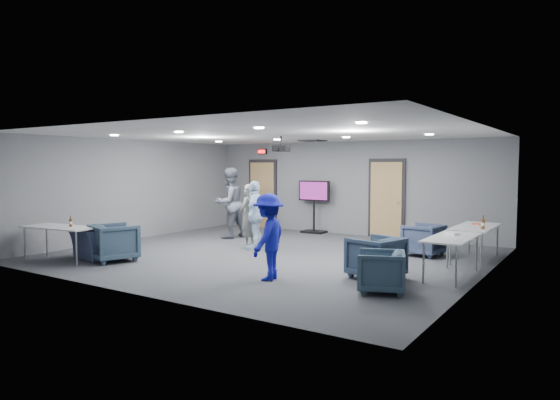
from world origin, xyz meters
The scene contains 29 objects.
floor centered at (0.00, 0.00, 0.00)m, with size 9.00×9.00×0.00m, color #35383D.
ceiling centered at (0.00, 0.00, 2.70)m, with size 9.00×9.00×0.00m, color silver.
wall_back centered at (0.00, 4.00, 1.35)m, with size 9.00×0.02×2.70m, color slate.
wall_front centered at (0.00, -4.00, 1.35)m, with size 9.00×0.02×2.70m, color slate.
wall_left centered at (-4.50, 0.00, 1.35)m, with size 0.02×8.00×2.70m, color slate.
wall_right centered at (4.50, 0.00, 1.35)m, with size 0.02×8.00×2.70m, color slate.
door_left centered at (-3.00, 3.95, 1.07)m, with size 1.06×0.17×2.24m.
door_right centered at (1.20, 3.95, 1.07)m, with size 1.06×0.17×2.24m.
exit_sign centered at (-3.00, 3.93, 2.45)m, with size 0.32×0.08×0.16m.
hvac_diffuser centered at (-0.50, 2.80, 2.69)m, with size 0.60×0.60×0.03m, color black.
downlights centered at (0.00, 0.00, 2.68)m, with size 6.18×3.78×0.02m.
person_a centered at (-1.03, 0.55, 0.78)m, with size 0.57×0.37×1.56m, color gray.
person_b centered at (-2.41, 1.53, 0.97)m, with size 0.95×0.74×1.94m, color slate.
person_c centered at (-0.72, 0.43, 0.82)m, with size 0.96×0.40×1.64m, color #C6E1FF.
person_d centered at (1.36, -2.03, 0.76)m, with size 0.98×0.57×1.52m, color #171B99.
chair_right_a centered at (2.91, 1.80, 0.36)m, with size 0.76×0.78×0.71m, color #333E59.
chair_right_b centered at (2.90, -0.90, 0.38)m, with size 0.81×0.83×0.76m, color #324257.
chair_right_c centered at (3.35, -1.77, 0.33)m, with size 0.71×0.74×0.67m, color #364C5E.
chair_front_a centered at (-2.32, -2.40, 0.40)m, with size 0.85×0.87×0.79m, color #334658.
chair_front_b centered at (-2.89, -2.40, 0.33)m, with size 1.03×0.90×0.67m, color #3A4565.
table_right_a centered at (4.00, 1.85, 0.69)m, with size 0.76×1.82×0.73m.
table_right_b centered at (4.00, -0.05, 0.68)m, with size 0.70×1.68×0.73m.
table_front_left centered at (-3.29, -3.00, 0.68)m, with size 1.76×0.91×0.73m.
bottle_front centered at (-3.06, -2.91, 0.82)m, with size 0.06×0.06×0.24m.
bottle_right centered at (4.24, 1.42, 0.83)m, with size 0.07×0.07×0.28m.
snack_box centered at (3.97, 2.11, 0.75)m, with size 0.16×0.11×0.04m, color #DD4E37.
wrapper centered at (3.94, 0.21, 0.76)m, with size 0.22×0.15×0.05m, color white.
tv_stand centered at (-0.98, 3.75, 0.88)m, with size 1.02×0.48×1.56m.
projector centered at (-0.10, 0.60, 2.40)m, with size 0.39×0.36×0.36m.
Camera 1 is at (6.29, -9.16, 2.02)m, focal length 32.00 mm.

